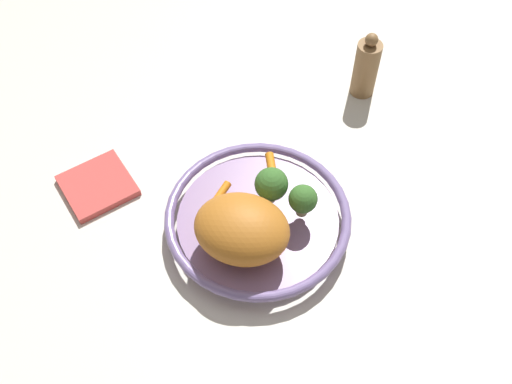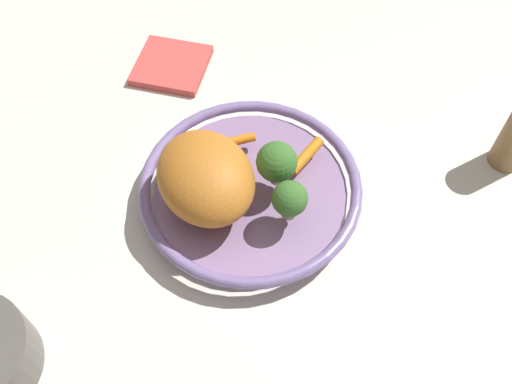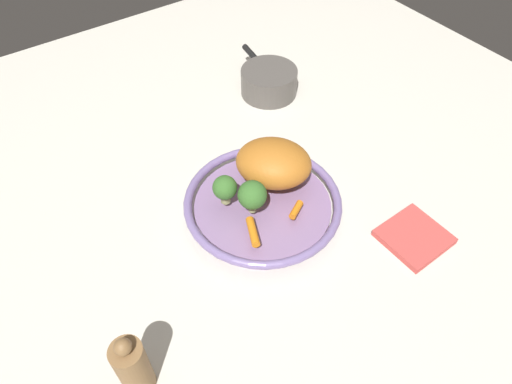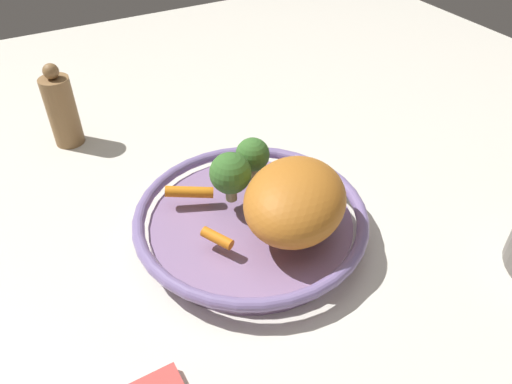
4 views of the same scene
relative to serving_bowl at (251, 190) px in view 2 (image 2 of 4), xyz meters
name	(u,v)px [view 2 (image 2 of 4)]	position (x,y,z in m)	size (l,w,h in m)	color
ground_plane	(251,199)	(0.00, 0.00, -0.02)	(1.84, 1.84, 0.00)	silver
serving_bowl	(251,190)	(0.00, 0.00, 0.00)	(0.32, 0.32, 0.04)	#8E709E
roast_chicken_piece	(206,177)	(0.04, -0.05, 0.06)	(0.16, 0.13, 0.09)	#BE6E24
baby_carrot_near_rim	(306,156)	(-0.06, 0.07, 0.03)	(0.02, 0.02, 0.07)	orange
baby_carrot_right	(241,140)	(-0.07, -0.03, 0.03)	(0.01, 0.01, 0.04)	orange
broccoli_floret_mid	(290,199)	(0.04, 0.06, 0.06)	(0.05, 0.05, 0.06)	tan
broccoli_floret_small	(277,162)	(-0.01, 0.03, 0.07)	(0.06, 0.06, 0.07)	#9DA466
dish_towel	(171,65)	(-0.23, -0.21, -0.02)	(0.12, 0.12, 0.01)	#D14C47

